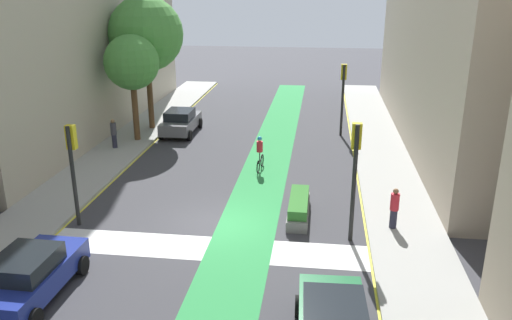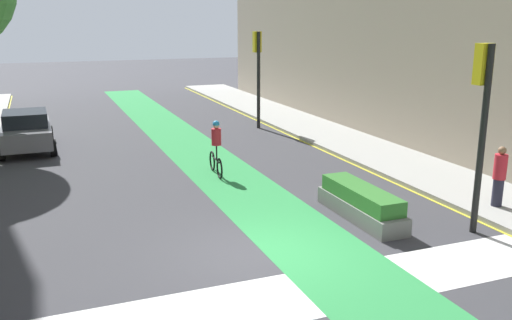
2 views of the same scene
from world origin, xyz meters
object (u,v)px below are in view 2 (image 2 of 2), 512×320
(cyclist_in_lane, at_px, (216,147))
(pedestrian_sidewalk_right_a, at_px, (499,176))
(traffic_signal_near_right, at_px, (482,103))
(traffic_signal_far_right, at_px, (258,61))
(car_grey_left_far, at_px, (26,130))
(median_planter, at_px, (361,203))

(cyclist_in_lane, distance_m, pedestrian_sidewalk_right_a, 8.60)
(traffic_signal_near_right, height_order, traffic_signal_far_right, traffic_signal_near_right)
(car_grey_left_far, height_order, median_planter, car_grey_left_far)
(traffic_signal_near_right, relative_size, traffic_signal_far_right, 1.01)
(traffic_signal_near_right, xyz_separation_m, car_grey_left_far, (-10.19, 13.24, -2.36))
(cyclist_in_lane, xyz_separation_m, median_planter, (2.27, -5.31, -0.57))
(traffic_signal_far_right, xyz_separation_m, pedestrian_sidewalk_right_a, (1.66, -13.36, -2.15))
(pedestrian_sidewalk_right_a, relative_size, median_planter, 0.51)
(car_grey_left_far, distance_m, cyclist_in_lane, 8.54)
(pedestrian_sidewalk_right_a, bearing_deg, cyclist_in_lane, 134.16)
(pedestrian_sidewalk_right_a, bearing_deg, car_grey_left_far, 133.78)
(traffic_signal_far_right, distance_m, pedestrian_sidewalk_right_a, 13.64)
(car_grey_left_far, relative_size, median_planter, 1.31)
(cyclist_in_lane, bearing_deg, traffic_signal_near_right, -58.45)
(car_grey_left_far, bearing_deg, traffic_signal_far_right, 5.54)
(car_grey_left_far, xyz_separation_m, cyclist_in_lane, (5.87, -6.20, 0.17))
(cyclist_in_lane, bearing_deg, car_grey_left_far, 133.40)
(median_planter, bearing_deg, car_grey_left_far, 125.24)
(cyclist_in_lane, height_order, pedestrian_sidewalk_right_a, cyclist_in_lane)
(cyclist_in_lane, relative_size, median_planter, 0.58)
(traffic_signal_far_right, distance_m, median_planter, 12.96)
(traffic_signal_near_right, bearing_deg, car_grey_left_far, 127.57)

